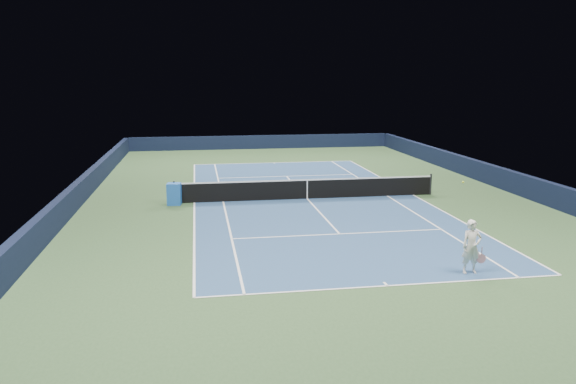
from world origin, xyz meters
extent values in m
plane|color=#2F4B29|center=(0.00, 0.00, 0.00)|extent=(40.00, 40.00, 0.00)
cube|color=black|center=(0.00, 19.82, 0.55)|extent=(22.00, 0.35, 1.10)
cube|color=black|center=(10.82, 0.00, 0.55)|extent=(0.35, 40.00, 1.10)
cube|color=black|center=(-10.82, 0.00, 0.55)|extent=(0.35, 40.00, 1.10)
cube|color=navy|center=(0.00, 0.00, 0.00)|extent=(10.97, 23.77, 0.01)
cube|color=white|center=(0.00, 11.88, 0.01)|extent=(10.97, 0.08, 0.00)
cube|color=white|center=(0.00, -11.88, 0.01)|extent=(10.97, 0.08, 0.00)
cube|color=white|center=(5.49, 0.00, 0.01)|extent=(0.08, 23.77, 0.00)
cube|color=white|center=(-5.49, 0.00, 0.01)|extent=(0.08, 23.77, 0.00)
cube|color=white|center=(4.12, 0.00, 0.01)|extent=(0.08, 23.77, 0.00)
cube|color=white|center=(-4.12, 0.00, 0.01)|extent=(0.08, 23.77, 0.00)
cube|color=white|center=(0.00, 6.40, 0.01)|extent=(8.23, 0.08, 0.00)
cube|color=white|center=(0.00, -6.40, 0.01)|extent=(8.23, 0.08, 0.00)
cube|color=white|center=(0.00, 0.00, 0.01)|extent=(0.08, 12.80, 0.00)
cube|color=white|center=(0.00, 11.73, 0.01)|extent=(0.08, 0.30, 0.00)
cube|color=white|center=(0.00, -11.73, 0.01)|extent=(0.08, 0.30, 0.00)
cylinder|color=black|center=(-6.40, 0.00, 0.54)|extent=(0.10, 0.10, 1.07)
cylinder|color=black|center=(6.40, 0.00, 0.54)|extent=(0.10, 0.10, 1.07)
cube|color=black|center=(0.00, 0.00, 0.46)|extent=(12.80, 0.03, 0.91)
cube|color=white|center=(0.00, 0.00, 0.94)|extent=(12.80, 0.04, 0.06)
cube|color=white|center=(0.00, 0.00, 0.46)|extent=(0.05, 0.04, 0.91)
cube|color=blue|center=(-6.40, -0.26, 0.51)|extent=(0.68, 0.63, 1.02)
cube|color=silver|center=(-6.11, -0.26, 0.45)|extent=(0.07, 0.45, 0.45)
imported|color=white|center=(2.86, -11.25, 0.84)|extent=(0.62, 0.42, 1.67)
cylinder|color=pink|center=(3.18, -11.30, 0.70)|extent=(0.03, 0.03, 0.28)
cylinder|color=black|center=(3.18, -11.30, 0.46)|extent=(0.28, 0.02, 0.28)
cylinder|color=pink|center=(3.18, -11.30, 0.46)|extent=(0.30, 0.03, 0.30)
sphere|color=#C9D02C|center=(2.96, -10.25, 2.65)|extent=(0.07, 0.07, 0.07)
camera|label=1|loc=(-5.27, -26.45, 5.91)|focal=35.00mm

